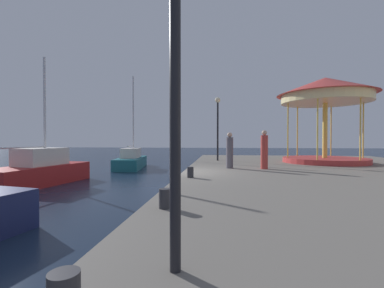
# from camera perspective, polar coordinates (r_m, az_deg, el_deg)

# --- Properties ---
(ground_plane) EXTENTS (120.00, 120.00, 0.00)m
(ground_plane) POSITION_cam_1_polar(r_m,az_deg,el_deg) (11.89, -1.87, -9.74)
(ground_plane) COLOR #162338
(quay_dock) EXTENTS (14.28, 25.15, 0.80)m
(quay_dock) POSITION_cam_1_polar(r_m,az_deg,el_deg) (12.93, 31.57, -7.22)
(quay_dock) COLOR slate
(quay_dock) RESTS_ON ground
(sailboat_red) EXTENTS (2.70, 5.43, 6.31)m
(sailboat_red) POSITION_cam_1_polar(r_m,az_deg,el_deg) (14.93, -30.05, -5.02)
(sailboat_red) COLOR maroon
(sailboat_red) RESTS_ON ground
(sailboat_teal) EXTENTS (2.51, 5.41, 7.35)m
(sailboat_teal) POSITION_cam_1_polar(r_m,az_deg,el_deg) (21.08, -13.00, -3.42)
(sailboat_teal) COLOR #19606B
(sailboat_teal) RESTS_ON ground
(carousel) EXTENTS (5.69, 5.69, 5.19)m
(carousel) POSITION_cam_1_polar(r_m,az_deg,el_deg) (18.23, 26.77, 8.60)
(carousel) COLOR #B23333
(carousel) RESTS_ON quay_dock
(lamp_post_near_edge) EXTENTS (0.36, 0.36, 4.11)m
(lamp_post_near_edge) POSITION_cam_1_polar(r_m,az_deg,el_deg) (3.15, -3.67, 27.85)
(lamp_post_near_edge) COLOR black
(lamp_post_near_edge) RESTS_ON quay_dock
(lamp_post_mid_promenade) EXTENTS (0.36, 0.36, 4.24)m
(lamp_post_mid_promenade) POSITION_cam_1_polar(r_m,az_deg,el_deg) (17.92, 5.56, 5.75)
(lamp_post_mid_promenade) COLOR black
(lamp_post_mid_promenade) RESTS_ON quay_dock
(bollard_north) EXTENTS (0.24, 0.24, 0.40)m
(bollard_north) POSITION_cam_1_polar(r_m,az_deg,el_deg) (5.55, -5.89, -11.59)
(bollard_north) COLOR #2D2D33
(bollard_north) RESTS_ON quay_dock
(bollard_south) EXTENTS (0.24, 0.24, 0.40)m
(bollard_south) POSITION_cam_1_polar(r_m,az_deg,el_deg) (9.84, -0.35, -6.09)
(bollard_south) COLOR #2D2D33
(bollard_south) RESTS_ON quay_dock
(person_mid_promenade) EXTENTS (0.34, 0.34, 1.76)m
(person_mid_promenade) POSITION_cam_1_polar(r_m,az_deg,el_deg) (13.13, 8.12, -1.60)
(person_mid_promenade) COLOR #514C56
(person_mid_promenade) RESTS_ON quay_dock
(person_near_carousel) EXTENTS (0.34, 0.34, 1.85)m
(person_near_carousel) POSITION_cam_1_polar(r_m,az_deg,el_deg) (13.14, 15.30, -1.41)
(person_near_carousel) COLOR #B23833
(person_near_carousel) RESTS_ON quay_dock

